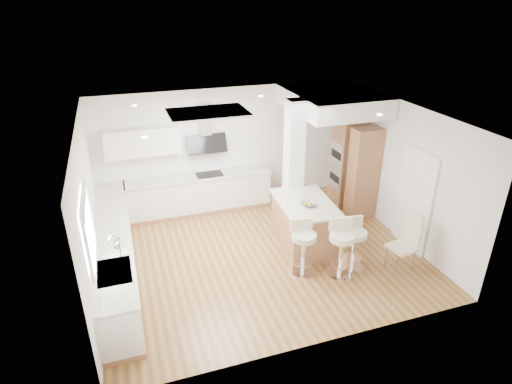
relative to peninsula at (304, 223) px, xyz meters
name	(u,v)px	position (x,y,z in m)	size (l,w,h in m)	color
ground	(261,254)	(-0.96, -0.11, -0.48)	(6.00, 6.00, 0.00)	olive
ceiling	(261,254)	(-0.96, -0.11, -0.48)	(6.00, 5.00, 0.02)	white
wall_back	(226,148)	(-0.96, 2.39, 0.92)	(6.00, 0.04, 2.80)	white
wall_left	(89,215)	(-3.96, -0.11, 0.92)	(0.04, 5.00, 2.80)	white
wall_right	(400,171)	(2.04, -0.11, 0.92)	(0.04, 5.00, 2.80)	white
skylight	(208,113)	(-1.75, 0.49, 2.29)	(4.10, 2.10, 0.06)	white
window_left	(88,225)	(-3.92, -1.01, 1.21)	(0.06, 1.28, 1.07)	white
doorway_right	(414,201)	(2.01, -0.71, 0.52)	(0.05, 1.00, 2.10)	#4C433C
counter_left	(116,253)	(-3.66, 0.12, -0.02)	(0.63, 4.50, 1.35)	#A97248
counter_back	(192,185)	(-1.88, 2.12, 0.21)	(3.62, 0.63, 2.50)	#A97248
pillar	(294,166)	(0.09, 0.84, 0.92)	(0.35, 0.35, 2.80)	white
soffit	(333,100)	(1.14, 1.29, 2.12)	(1.78, 2.20, 0.40)	white
oven_column	(353,167)	(1.71, 1.12, 0.57)	(0.63, 1.21, 2.10)	#A97248
peninsula	(304,223)	(0.00, 0.00, 0.00)	(1.15, 1.64, 1.03)	#A97248
bar_stool_a	(303,245)	(-0.42, -0.88, 0.10)	(0.51, 0.51, 1.04)	white
bar_stool_b	(341,245)	(0.19, -1.16, 0.13)	(0.60, 0.60, 1.09)	white
bar_stool_c	(353,242)	(0.50, -1.06, 0.09)	(0.52, 0.52, 1.02)	white
dining_chair	(407,240)	(1.44, -1.35, 0.12)	(0.50, 0.50, 1.12)	beige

